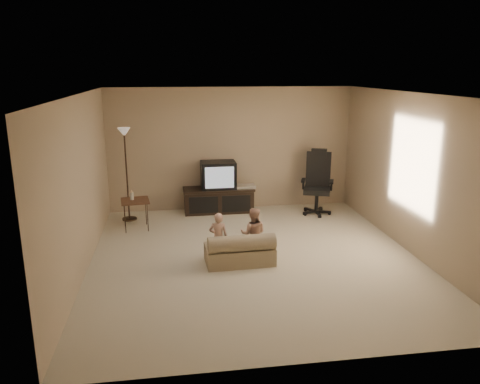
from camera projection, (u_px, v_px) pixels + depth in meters
The scene contains 9 objects.
floor at pixel (254, 257), 7.29m from camera, with size 5.50×5.50×0.00m, color #B9AE93.
room_shell at pixel (255, 162), 6.90m from camera, with size 5.50×5.50×5.50m.
tv_stand at pixel (219, 191), 9.52m from camera, with size 1.46×0.54×1.04m.
office_chair at pixel (317, 191), 9.42m from camera, with size 0.77×0.79×1.29m.
side_table at pixel (135, 201), 8.46m from camera, with size 0.55×0.55×0.74m.
floor_lamp at pixel (125, 153), 8.78m from camera, with size 0.28×0.28×1.79m.
child_sofa at pixel (240, 251), 7.00m from camera, with size 1.04×0.62×0.50m.
toddler_left at pixel (218, 238), 7.02m from camera, with size 0.28×0.21×0.78m, color tan.
toddler_right at pixel (253, 234), 7.11m from camera, with size 0.40×0.22×0.83m, color tan.
Camera 1 is at (-1.22, -6.68, 2.85)m, focal length 35.00 mm.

